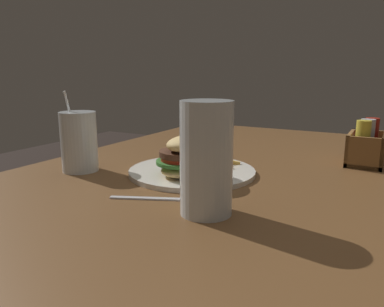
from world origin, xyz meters
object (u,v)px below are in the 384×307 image
juice_glass (79,144)px  meal_plate_near (190,164)px  condiment_caddy (366,147)px  beer_glass (206,161)px  spoon (199,196)px

juice_glass → meal_plate_near: bearing=108.1°
juice_glass → condiment_caddy: 0.67m
beer_glass → spoon: size_ratio=0.92×
beer_glass → juice_glass: same height
beer_glass → spoon: beer_glass is taller
spoon → meal_plate_near: bearing=102.1°
condiment_caddy → spoon: bearing=-28.1°
juice_glass → condiment_caddy: (-0.37, 0.55, -0.02)m
beer_glass → juice_glass: (-0.09, -0.36, -0.03)m
juice_glass → spoon: bearing=81.4°
meal_plate_near → juice_glass: bearing=-71.9°
spoon → beer_glass: bearing=-75.1°
spoon → condiment_caddy: bearing=38.5°
juice_glass → condiment_caddy: juice_glass is taller
beer_glass → spoon: bearing=-141.8°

